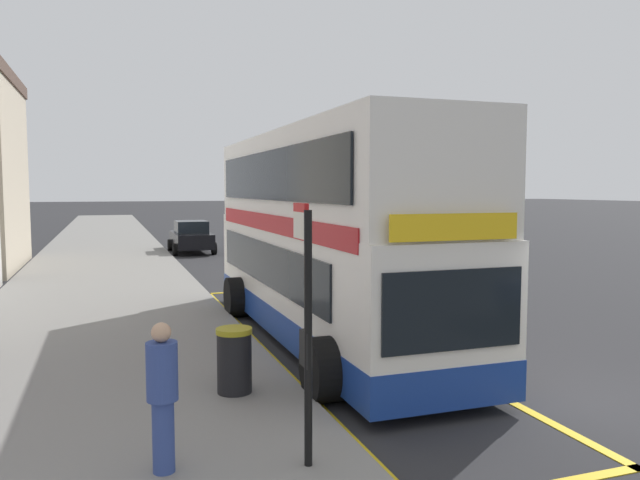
% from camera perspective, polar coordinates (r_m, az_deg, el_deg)
% --- Properties ---
extents(ground_plane, '(260.00, 260.00, 0.00)m').
position_cam_1_polar(ground_plane, '(39.50, -9.20, 0.02)').
color(ground_plane, '#28282B').
extents(pavement_near, '(6.00, 76.00, 0.14)m').
position_cam_1_polar(pavement_near, '(38.91, -19.41, -0.16)').
color(pavement_near, gray).
rests_on(pavement_near, ground).
extents(double_decker_bus, '(3.15, 10.44, 4.40)m').
position_cam_1_polar(double_decker_bus, '(13.07, 0.35, -0.32)').
color(double_decker_bus, white).
rests_on(double_decker_bus, ground).
extents(bus_bay_markings, '(2.97, 13.66, 0.01)m').
position_cam_1_polar(bus_bay_markings, '(13.14, 0.51, -9.40)').
color(bus_bay_markings, gold).
rests_on(bus_bay_markings, ground).
extents(bus_stop_sign, '(0.09, 0.51, 2.93)m').
position_cam_1_polar(bus_stop_sign, '(6.83, -1.31, -6.96)').
color(bus_stop_sign, black).
rests_on(bus_stop_sign, pavement_near).
extents(parked_car_black_ahead, '(2.09, 4.20, 1.62)m').
position_cam_1_polar(parked_car_black_ahead, '(31.75, -11.90, 0.28)').
color(parked_car_black_ahead, black).
rests_on(parked_car_black_ahead, ground).
extents(parked_car_silver_distant, '(2.09, 4.20, 1.62)m').
position_cam_1_polar(parked_car_silver_distant, '(40.53, -5.24, 1.32)').
color(parked_car_silver_distant, '#B2B5BA').
rests_on(parked_car_silver_distant, ground).
extents(parked_car_black_behind, '(2.09, 4.20, 1.62)m').
position_cam_1_polar(parked_car_black_behind, '(35.41, 0.06, 0.84)').
color(parked_car_black_behind, black).
rests_on(parked_car_black_behind, ground).
extents(pedestrian_waiting_near_sign, '(0.34, 0.34, 1.66)m').
position_cam_1_polar(pedestrian_waiting_near_sign, '(7.02, -14.45, -13.50)').
color(pedestrian_waiting_near_sign, '#33478C').
rests_on(pedestrian_waiting_near_sign, pavement_near).
extents(litter_bin, '(0.55, 0.55, 0.99)m').
position_cam_1_polar(litter_bin, '(9.53, -7.98, -11.00)').
color(litter_bin, black).
rests_on(litter_bin, pavement_near).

